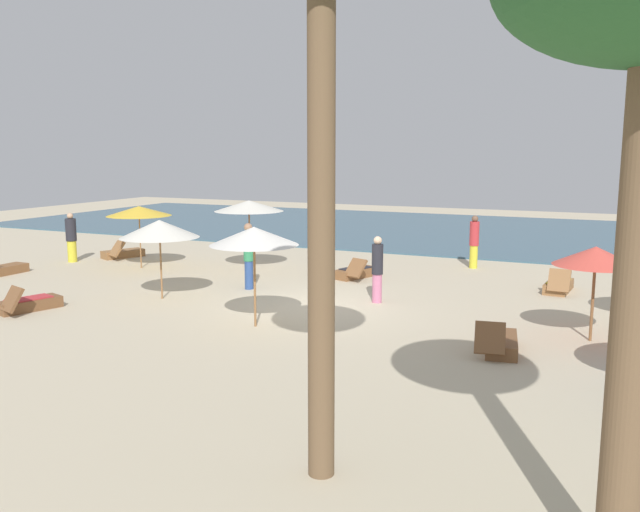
{
  "coord_description": "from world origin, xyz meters",
  "views": [
    {
      "loc": [
        6.89,
        -14.86,
        3.96
      ],
      "look_at": [
        -0.45,
        1.25,
        1.1
      ],
      "focal_mm": 36.91,
      "sensor_mm": 36.0,
      "label": 1
    }
  ],
  "objects_px": {
    "umbrella_2": "(596,256)",
    "person_3": "(71,237)",
    "umbrella_5": "(249,206)",
    "lounger_1": "(28,304)",
    "lounger_2": "(356,272)",
    "person_0": "(377,269)",
    "lounger_4": "(2,270)",
    "lounger_5": "(500,343)",
    "umbrella_0": "(139,211)",
    "lounger_0": "(559,286)",
    "person_2": "(474,241)",
    "umbrella_3": "(160,229)",
    "person_1": "(249,255)",
    "lounger_3": "(122,253)",
    "umbrella_7": "(254,236)"
  },
  "relations": [
    {
      "from": "lounger_4",
      "to": "lounger_3",
      "type": "bearing_deg",
      "value": 74.22
    },
    {
      "from": "umbrella_0",
      "to": "person_0",
      "type": "xyz_separation_m",
      "value": [
        9.01,
        -1.52,
        -1.04
      ]
    },
    {
      "from": "lounger_0",
      "to": "person_0",
      "type": "bearing_deg",
      "value": -141.48
    },
    {
      "from": "umbrella_5",
      "to": "person_0",
      "type": "relative_size",
      "value": 1.33
    },
    {
      "from": "lounger_0",
      "to": "person_2",
      "type": "height_order",
      "value": "person_2"
    },
    {
      "from": "umbrella_0",
      "to": "lounger_1",
      "type": "bearing_deg",
      "value": -76.86
    },
    {
      "from": "umbrella_2",
      "to": "person_3",
      "type": "relative_size",
      "value": 1.14
    },
    {
      "from": "lounger_4",
      "to": "person_2",
      "type": "relative_size",
      "value": 0.95
    },
    {
      "from": "person_3",
      "to": "lounger_3",
      "type": "bearing_deg",
      "value": 55.48
    },
    {
      "from": "person_1",
      "to": "person_3",
      "type": "distance_m",
      "value": 8.26
    },
    {
      "from": "person_3",
      "to": "umbrella_3",
      "type": "bearing_deg",
      "value": -27.47
    },
    {
      "from": "lounger_1",
      "to": "lounger_2",
      "type": "distance_m",
      "value": 9.44
    },
    {
      "from": "umbrella_0",
      "to": "lounger_3",
      "type": "bearing_deg",
      "value": 145.36
    },
    {
      "from": "person_3",
      "to": "umbrella_7",
      "type": "bearing_deg",
      "value": -25.16
    },
    {
      "from": "umbrella_2",
      "to": "lounger_3",
      "type": "xyz_separation_m",
      "value": [
        -16.31,
        4.38,
        -1.63
      ]
    },
    {
      "from": "lounger_3",
      "to": "person_1",
      "type": "bearing_deg",
      "value": -21.9
    },
    {
      "from": "umbrella_5",
      "to": "lounger_5",
      "type": "xyz_separation_m",
      "value": [
        9.06,
        -5.64,
        -1.98
      ]
    },
    {
      "from": "lounger_3",
      "to": "lounger_1",
      "type": "bearing_deg",
      "value": -65.08
    },
    {
      "from": "person_2",
      "to": "umbrella_3",
      "type": "bearing_deg",
      "value": -129.38
    },
    {
      "from": "lounger_2",
      "to": "person_1",
      "type": "xyz_separation_m",
      "value": [
        -2.18,
        -2.85,
        0.82
      ]
    },
    {
      "from": "umbrella_3",
      "to": "umbrella_5",
      "type": "relative_size",
      "value": 0.91
    },
    {
      "from": "person_0",
      "to": "umbrella_5",
      "type": "bearing_deg",
      "value": 154.15
    },
    {
      "from": "lounger_0",
      "to": "person_2",
      "type": "distance_m",
      "value": 4.14
    },
    {
      "from": "lounger_3",
      "to": "umbrella_7",
      "type": "bearing_deg",
      "value": -34.07
    },
    {
      "from": "umbrella_5",
      "to": "person_2",
      "type": "height_order",
      "value": "umbrella_5"
    },
    {
      "from": "person_0",
      "to": "person_1",
      "type": "xyz_separation_m",
      "value": [
        -3.91,
        0.05,
        0.1
      ]
    },
    {
      "from": "umbrella_7",
      "to": "person_1",
      "type": "bearing_deg",
      "value": 122.57
    },
    {
      "from": "lounger_1",
      "to": "person_3",
      "type": "xyz_separation_m",
      "value": [
        -4.44,
        5.93,
        0.7
      ]
    },
    {
      "from": "lounger_2",
      "to": "person_2",
      "type": "bearing_deg",
      "value": 47.28
    },
    {
      "from": "umbrella_7",
      "to": "lounger_1",
      "type": "xyz_separation_m",
      "value": [
        -5.9,
        -1.08,
        -1.89
      ]
    },
    {
      "from": "lounger_1",
      "to": "lounger_4",
      "type": "bearing_deg",
      "value": 146.07
    },
    {
      "from": "lounger_4",
      "to": "lounger_5",
      "type": "xyz_separation_m",
      "value": [
        15.93,
        -1.68,
        0.0
      ]
    },
    {
      "from": "umbrella_5",
      "to": "lounger_5",
      "type": "distance_m",
      "value": 10.85
    },
    {
      "from": "umbrella_2",
      "to": "lounger_2",
      "type": "bearing_deg",
      "value": 148.04
    },
    {
      "from": "lounger_2",
      "to": "person_0",
      "type": "bearing_deg",
      "value": -59.19
    },
    {
      "from": "umbrella_5",
      "to": "lounger_1",
      "type": "height_order",
      "value": "umbrella_5"
    },
    {
      "from": "lounger_1",
      "to": "lounger_3",
      "type": "xyz_separation_m",
      "value": [
        -3.43,
        7.39,
        -0.01
      ]
    },
    {
      "from": "lounger_0",
      "to": "person_0",
      "type": "height_order",
      "value": "person_0"
    },
    {
      "from": "umbrella_3",
      "to": "umbrella_5",
      "type": "bearing_deg",
      "value": 89.67
    },
    {
      "from": "umbrella_2",
      "to": "lounger_1",
      "type": "relative_size",
      "value": 1.14
    },
    {
      "from": "umbrella_0",
      "to": "person_3",
      "type": "distance_m",
      "value": 3.22
    },
    {
      "from": "person_2",
      "to": "person_3",
      "type": "distance_m",
      "value": 14.12
    },
    {
      "from": "umbrella_7",
      "to": "person_1",
      "type": "relative_size",
      "value": 1.19
    },
    {
      "from": "umbrella_2",
      "to": "lounger_2",
      "type": "distance_m",
      "value": 8.41
    },
    {
      "from": "person_0",
      "to": "umbrella_0",
      "type": "bearing_deg",
      "value": 170.45
    },
    {
      "from": "umbrella_3",
      "to": "lounger_0",
      "type": "bearing_deg",
      "value": 29.01
    },
    {
      "from": "umbrella_3",
      "to": "person_3",
      "type": "height_order",
      "value": "umbrella_3"
    },
    {
      "from": "lounger_3",
      "to": "lounger_4",
      "type": "relative_size",
      "value": 1.04
    },
    {
      "from": "umbrella_0",
      "to": "person_3",
      "type": "bearing_deg",
      "value": -179.03
    },
    {
      "from": "umbrella_5",
      "to": "person_0",
      "type": "height_order",
      "value": "umbrella_5"
    }
  ]
}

